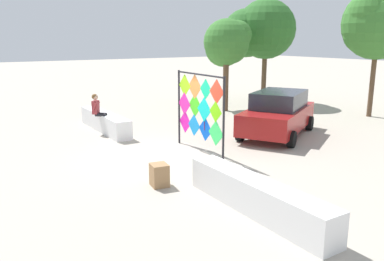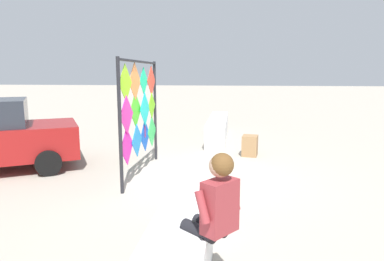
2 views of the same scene
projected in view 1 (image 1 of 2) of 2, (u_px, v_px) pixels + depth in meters
name	position (u px, v px, depth m)	size (l,w,h in m)	color
ground	(163.00, 158.00, 12.54)	(120.00, 120.00, 0.00)	#ADA393
plaza_ledge_left	(105.00, 122.00, 16.17)	(4.15, 0.63, 0.74)	white
plaza_ledge_right	(256.00, 196.00, 8.53)	(4.15, 0.63, 0.74)	white
kite_display_rack	(199.00, 106.00, 12.88)	(2.78, 0.12, 2.63)	#232328
seated_vendor	(99.00, 110.00, 15.59)	(0.72, 0.76, 1.58)	black
parked_car	(278.00, 113.00, 15.34)	(3.85, 4.76, 1.71)	maroon
cardboard_box_large	(159.00, 175.00, 10.09)	(0.45, 0.42, 0.58)	#9E754C
tree_far_right	(228.00, 44.00, 20.33)	(2.71, 2.68, 4.70)	brown
tree_palm_like	(261.00, 32.00, 22.70)	(3.78, 4.17, 5.92)	brown
tree_broadleaf	(378.00, 23.00, 18.18)	(3.39, 3.30, 6.02)	brown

